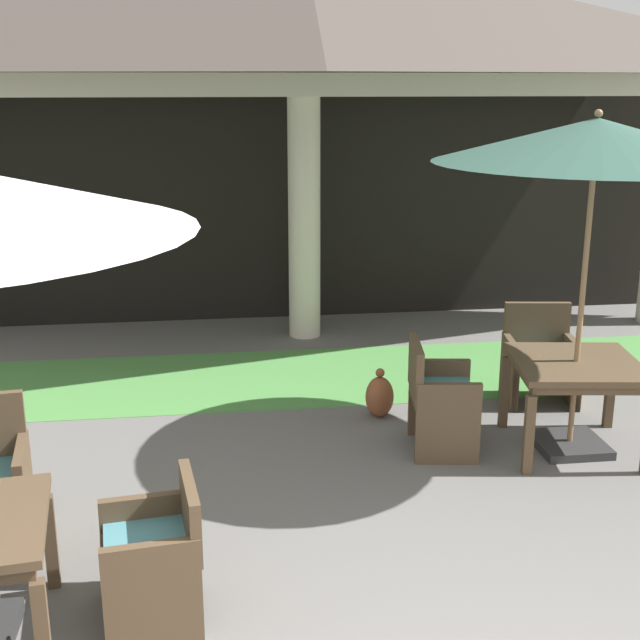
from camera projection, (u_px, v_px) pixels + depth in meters
background_pavilion at (302, 38)px, 8.93m from camera, size 9.76×2.54×4.27m
lawn_strip at (321, 375)px, 8.40m from camera, size 11.56×1.71×0.01m
patio_table_near_foreground at (576, 373)px, 6.56m from camera, size 1.09×1.09×0.74m
patio_umbrella_near_foreground at (596, 144)px, 6.08m from camera, size 2.39×2.39×2.65m
patio_chair_near_foreground_north at (540, 359)px, 7.66m from camera, size 0.70×0.62×0.88m
patio_chair_near_foreground_west at (439, 399)px, 6.63m from camera, size 0.58×0.68×0.89m
patio_chair_mid_left_east at (155, 554)px, 4.53m from camera, size 0.58×0.64×0.79m
terracotta_urn at (380, 396)px, 7.33m from camera, size 0.25×0.25×0.45m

